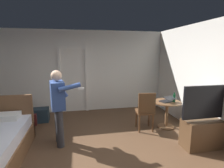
# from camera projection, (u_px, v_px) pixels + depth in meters

# --- Properties ---
(ground_plane) EXTENTS (6.23, 6.23, 0.00)m
(ground_plane) POSITION_uv_depth(u_px,v_px,m) (83.00, 159.00, 3.23)
(ground_plane) COLOR brown
(wall_back) EXTENTS (5.90, 0.12, 2.65)m
(wall_back) POSITION_uv_depth(u_px,v_px,m) (78.00, 72.00, 5.75)
(wall_back) COLOR silver
(wall_back) RESTS_ON ground_plane
(doorway_frame) EXTENTS (0.93, 0.08, 2.13)m
(doorway_frame) POSITION_uv_depth(u_px,v_px,m) (73.00, 75.00, 5.66)
(doorway_frame) COLOR white
(doorway_frame) RESTS_ON ground_plane
(tv_flatscreen) EXTENTS (1.16, 0.40, 1.31)m
(tv_flatscreen) POSITION_uv_depth(u_px,v_px,m) (206.00, 128.00, 3.61)
(tv_flatscreen) COLOR #4C331E
(tv_flatscreen) RESTS_ON ground_plane
(side_table) EXTENTS (0.71, 0.71, 0.70)m
(side_table) POSITION_uv_depth(u_px,v_px,m) (167.00, 110.00, 4.54)
(side_table) COLOR brown
(side_table) RESTS_ON ground_plane
(laptop) EXTENTS (0.41, 0.41, 0.15)m
(laptop) POSITION_uv_depth(u_px,v_px,m) (168.00, 100.00, 4.45)
(laptop) COLOR black
(laptop) RESTS_ON side_table
(bottle_on_table) EXTENTS (0.06, 0.06, 0.26)m
(bottle_on_table) POSITION_uv_depth(u_px,v_px,m) (174.00, 98.00, 4.43)
(bottle_on_table) COLOR #144625
(bottle_on_table) RESTS_ON side_table
(wooden_chair) EXTENTS (0.46, 0.46, 0.99)m
(wooden_chair) POSITION_uv_depth(u_px,v_px,m) (146.00, 110.00, 4.33)
(wooden_chair) COLOR brown
(wooden_chair) RESTS_ON ground_plane
(person_blue_shirt) EXTENTS (0.71, 0.62, 1.60)m
(person_blue_shirt) POSITION_uv_depth(u_px,v_px,m) (58.00, 103.00, 3.62)
(person_blue_shirt) COLOR #333338
(person_blue_shirt) RESTS_ON ground_plane
(suitcase_dark) EXTENTS (0.64, 0.47, 0.31)m
(suitcase_dark) POSITION_uv_depth(u_px,v_px,m) (25.00, 119.00, 4.78)
(suitcase_dark) COLOR #4C1919
(suitcase_dark) RESTS_ON ground_plane
(suitcase_small) EXTENTS (0.56, 0.35, 0.39)m
(suitcase_small) POSITION_uv_depth(u_px,v_px,m) (39.00, 115.00, 4.96)
(suitcase_small) COLOR #1E2D38
(suitcase_small) RESTS_ON ground_plane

